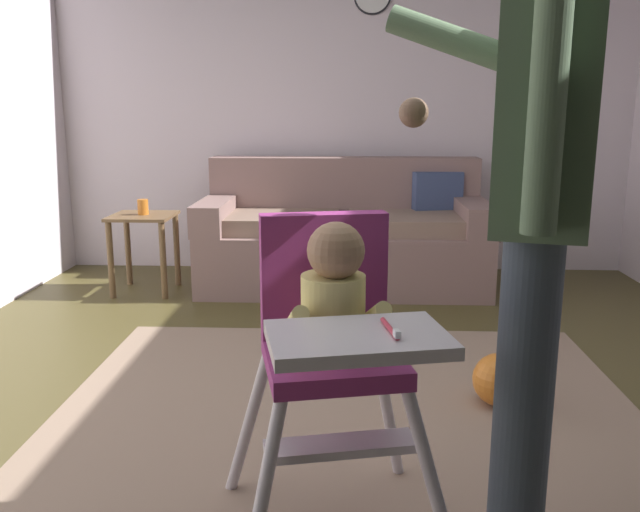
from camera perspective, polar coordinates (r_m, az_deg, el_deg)
name	(u,v)px	position (r m, az deg, el deg)	size (l,w,h in m)	color
ground	(336,439)	(2.64, 1.41, -15.50)	(5.78, 6.83, 0.10)	#4C4422
wall_far	(344,89)	(4.98, 2.08, 14.24)	(4.98, 0.06, 2.68)	silver
area_rug	(348,425)	(2.62, 2.43, -14.40)	(2.36, 2.26, 0.01)	gray
couch	(344,237)	(4.54, 2.13, 1.61)	(1.92, 0.86, 0.86)	#876863
high_chair	(333,324)	(1.78, 1.15, -5.90)	(0.71, 0.81, 0.92)	silver
adult_standing	(533,216)	(1.64, 17.97, 3.32)	(0.50, 0.58, 1.67)	#3E4854
toy_ball_second	(499,380)	(2.85, 15.25, -10.28)	(0.22, 0.22, 0.22)	orange
side_table	(144,236)	(4.50, -14.99, 1.72)	(0.40, 0.40, 0.52)	brown
sippy_cup	(143,207)	(4.46, -15.06, 4.12)	(0.07, 0.07, 0.10)	orange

